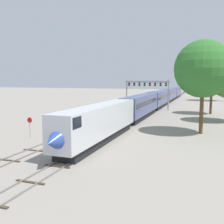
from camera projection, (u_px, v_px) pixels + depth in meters
ground_plane at (69, 149)px, 30.66m from camera, size 400.00×400.00×0.00m
track_main at (164, 104)px, 86.13m from camera, size 2.60×200.00×0.16m
track_near at (131, 110)px, 69.24m from camera, size 2.60×160.00×0.16m
passenger_train at (159, 98)px, 77.02m from camera, size 3.04×113.63×4.80m
signal_gantry at (147, 87)px, 71.11m from camera, size 12.10×0.49×8.07m
stop_sign at (30, 125)px, 36.32m from camera, size 0.76×0.08×2.88m
trackside_tree_left at (212, 75)px, 60.83m from camera, size 7.56×7.56×12.87m
trackside_tree_mid at (203, 69)px, 38.25m from camera, size 8.42×8.42×13.77m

